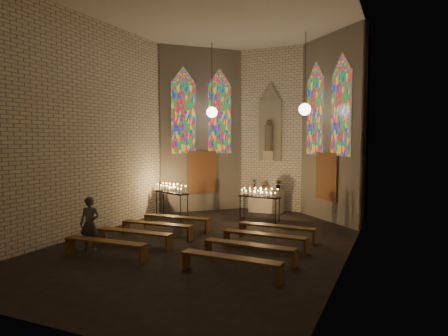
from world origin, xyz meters
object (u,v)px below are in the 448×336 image
Objects in this scene: altar at (266,201)px; votive_stand_right at (259,194)px; aisle_flower_pot at (243,222)px; visitor at (90,224)px; votive_stand_left at (172,190)px.

votive_stand_right is (0.33, -1.85, 0.51)m from altar.
aisle_flower_pot is 0.29× the size of visitor.
visitor is at bearing -109.00° from altar.
aisle_flower_pot is 3.40m from votive_stand_left.
visitor is (-2.96, -5.79, -0.26)m from votive_stand_right.
visitor reaches higher than votive_stand_right.
altar is 3.32m from aisle_flower_pot.
visitor reaches higher than aisle_flower_pot.
altar is at bearing 52.50° from visitor.
aisle_flower_pot is 0.24× the size of votive_stand_left.
votive_stand_left is at bearing 75.82° from visitor.
altar is 4.11m from votive_stand_left.
votive_stand_right is (0.10, 1.45, 0.80)m from aisle_flower_pot.
visitor reaches higher than votive_stand_left.
votive_stand_right is at bearing -79.86° from altar.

